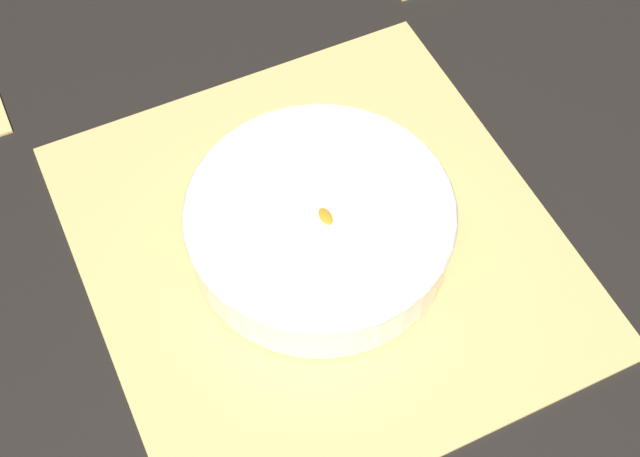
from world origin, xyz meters
TOP-DOWN VIEW (x-y plane):
  - ground_plane at (0.00, 0.00)m, footprint 6.00×6.00m
  - bamboo_mat_center at (0.00, 0.00)m, footprint 0.45×0.43m
  - fruit_salad_bowl at (0.00, -0.00)m, footprint 0.24×0.24m

SIDE VIEW (x-z plane):
  - ground_plane at x=0.00m, z-range 0.00..0.00m
  - bamboo_mat_center at x=0.00m, z-range 0.00..0.01m
  - fruit_salad_bowl at x=0.00m, z-range 0.01..0.07m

